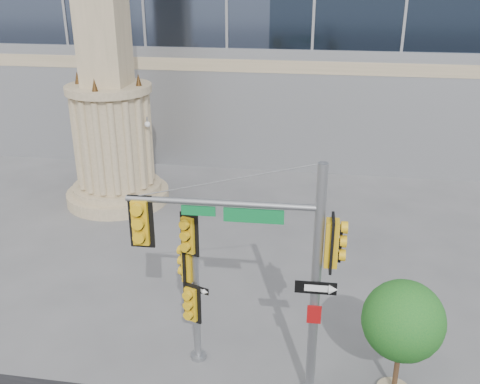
# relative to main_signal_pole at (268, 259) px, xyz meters

# --- Properties ---
(ground) EXTENTS (120.00, 120.00, 0.00)m
(ground) POSITION_rel_main_signal_pole_xyz_m (-1.71, 1.53, -3.63)
(ground) COLOR #545456
(ground) RESTS_ON ground
(monument) EXTENTS (4.40, 4.40, 16.60)m
(monument) POSITION_rel_main_signal_pole_xyz_m (-7.71, 10.53, 1.89)
(monument) COLOR tan
(monument) RESTS_ON ground
(main_signal_pole) EXTENTS (4.56, 0.55, 5.86)m
(main_signal_pole) POSITION_rel_main_signal_pole_xyz_m (0.00, 0.00, 0.00)
(main_signal_pole) COLOR slate
(main_signal_pole) RESTS_ON ground
(secondary_signal_pole) EXTENTS (0.74, 0.69, 4.30)m
(secondary_signal_pole) POSITION_rel_main_signal_pole_xyz_m (-1.92, 0.85, -1.11)
(secondary_signal_pole) COLOR slate
(secondary_signal_pole) RESTS_ON ground
(street_tree) EXTENTS (1.91, 1.87, 2.98)m
(street_tree) POSITION_rel_main_signal_pole_xyz_m (3.10, 0.48, -1.67)
(street_tree) COLOR tan
(street_tree) RESTS_ON ground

